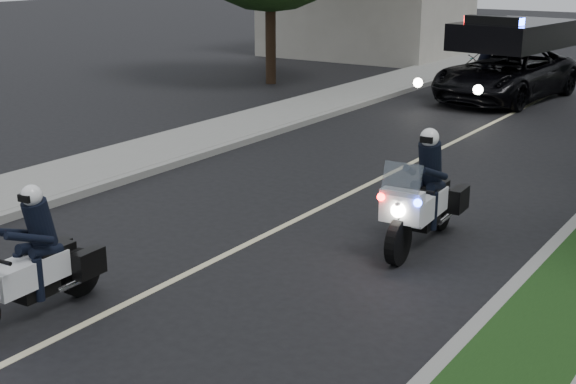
# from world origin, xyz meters

# --- Properties ---
(ground) EXTENTS (120.00, 120.00, 0.00)m
(ground) POSITION_xyz_m (0.00, 0.00, 0.00)
(ground) COLOR black
(ground) RESTS_ON ground
(curb_left) EXTENTS (0.20, 60.00, 0.15)m
(curb_left) POSITION_xyz_m (-4.10, 10.00, 0.07)
(curb_left) COLOR gray
(curb_left) RESTS_ON ground
(sidewalk_left) EXTENTS (2.00, 60.00, 0.16)m
(sidewalk_left) POSITION_xyz_m (-5.20, 10.00, 0.08)
(sidewalk_left) COLOR gray
(sidewalk_left) RESTS_ON ground
(lane_marking) EXTENTS (0.12, 50.00, 0.01)m
(lane_marking) POSITION_xyz_m (0.00, 10.00, 0.00)
(lane_marking) COLOR #BFB78C
(lane_marking) RESTS_ON ground
(police_moto_left) EXTENTS (0.78, 2.02, 1.70)m
(police_moto_left) POSITION_xyz_m (-0.69, -0.07, 0.00)
(police_moto_left) COLOR silver
(police_moto_left) RESTS_ON ground
(police_moto_right) EXTENTS (0.88, 2.21, 1.84)m
(police_moto_right) POSITION_xyz_m (2.28, 4.97, 0.00)
(police_moto_right) COLOR silver
(police_moto_right) RESTS_ON ground
(police_suv) EXTENTS (3.36, 6.07, 2.82)m
(police_suv) POSITION_xyz_m (-0.95, 18.30, 0.00)
(police_suv) COLOR black
(police_suv) RESTS_ON ground
(bicycle) EXTENTS (0.85, 1.95, 0.99)m
(bicycle) POSITION_xyz_m (-2.44, 20.58, 0.00)
(bicycle) COLOR black
(bicycle) RESTS_ON ground
(cyclist) EXTENTS (0.68, 0.46, 1.84)m
(cyclist) POSITION_xyz_m (-2.44, 20.58, 0.00)
(cyclist) COLOR black
(cyclist) RESTS_ON ground
(tree_left_near) EXTENTS (8.67, 8.67, 11.46)m
(tree_left_near) POSITION_xyz_m (-8.90, 16.92, 0.00)
(tree_left_near) COLOR #1B3E14
(tree_left_near) RESTS_ON ground
(tree_left_far) EXTENTS (7.12, 7.12, 10.99)m
(tree_left_far) POSITION_xyz_m (-9.71, 30.46, 0.00)
(tree_left_far) COLOR black
(tree_left_far) RESTS_ON ground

